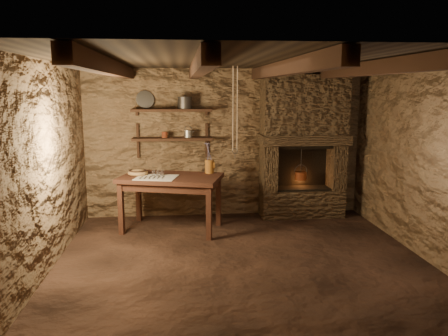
{
  "coord_description": "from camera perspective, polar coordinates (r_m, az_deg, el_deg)",
  "views": [
    {
      "loc": [
        -0.72,
        -5.07,
        2.07
      ],
      "look_at": [
        -0.12,
        0.9,
        0.99
      ],
      "focal_mm": 35.0,
      "sensor_mm": 36.0,
      "label": 1
    }
  ],
  "objects": [
    {
      "name": "right_wall",
      "position": [
        5.94,
        24.37,
        0.9
      ],
      "size": [
        0.04,
        4.0,
        2.4
      ],
      "primitive_type": "cube",
      "color": "brown",
      "rests_on": "floor"
    },
    {
      "name": "rusty_tin",
      "position": [
        6.95,
        -7.74,
        4.33
      ],
      "size": [
        0.11,
        0.11,
        0.09
      ],
      "primitive_type": "cylinder",
      "rotation": [
        0.0,
        0.0,
        -0.28
      ],
      "color": "#5D2212",
      "rests_on": "shelf_lower"
    },
    {
      "name": "pewter_cutlery_row",
      "position": [
        6.31,
        -8.84,
        -1.17
      ],
      "size": [
        0.5,
        0.29,
        0.01
      ],
      "primitive_type": null,
      "rotation": [
        0.0,
        0.0,
        -0.23
      ],
      "color": "gray",
      "rests_on": "linen_cloth"
    },
    {
      "name": "wooden_bowl",
      "position": [
        6.57,
        -11.18,
        -0.62
      ],
      "size": [
        0.31,
        0.31,
        0.1
      ],
      "primitive_type": "ellipsoid",
      "rotation": [
        0.0,
        0.0,
        -0.04
      ],
      "color": "olive",
      "rests_on": "work_table"
    },
    {
      "name": "stoneware_jug",
      "position": [
        6.57,
        -1.9,
        1.06
      ],
      "size": [
        0.17,
        0.17,
        0.47
      ],
      "rotation": [
        0.0,
        0.0,
        -0.31
      ],
      "color": "brown",
      "rests_on": "work_table"
    },
    {
      "name": "back_wall",
      "position": [
        7.16,
        0.1,
        3.26
      ],
      "size": [
        4.5,
        0.04,
        2.4
      ],
      "primitive_type": "cube",
      "color": "brown",
      "rests_on": "floor"
    },
    {
      "name": "ceiling",
      "position": [
        5.13,
        2.44,
        13.92
      ],
      "size": [
        4.5,
        4.0,
        0.04
      ],
      "primitive_type": "cube",
      "color": "black",
      "rests_on": "back_wall"
    },
    {
      "name": "iron_stockpot",
      "position": [
        6.91,
        -5.12,
        8.41
      ],
      "size": [
        0.29,
        0.29,
        0.17
      ],
      "primitive_type": "cylinder",
      "rotation": [
        0.0,
        0.0,
        -0.36
      ],
      "color": "#2E2B29",
      "rests_on": "shelf_upper"
    },
    {
      "name": "beam_far_left",
      "position": [
        5.13,
        -14.81,
        12.59
      ],
      "size": [
        0.14,
        3.95,
        0.16
      ],
      "primitive_type": "cube",
      "color": "black",
      "rests_on": "ceiling"
    },
    {
      "name": "shelf_lower",
      "position": [
        6.95,
        -6.77,
        3.81
      ],
      "size": [
        1.25,
        0.3,
        0.04
      ],
      "primitive_type": "cube",
      "color": "black",
      "rests_on": "back_wall"
    },
    {
      "name": "beam_mid_left",
      "position": [
        5.08,
        -3.31,
        12.93
      ],
      "size": [
        0.14,
        3.95,
        0.16
      ],
      "primitive_type": "cube",
      "color": "black",
      "rests_on": "ceiling"
    },
    {
      "name": "drinking_glasses",
      "position": [
        6.43,
        -8.63,
        -0.67
      ],
      "size": [
        0.18,
        0.05,
        0.07
      ],
      "primitive_type": null,
      "color": "white",
      "rests_on": "linen_cloth"
    },
    {
      "name": "left_wall",
      "position": [
        5.37,
        -22.19,
        0.15
      ],
      "size": [
        0.04,
        4.0,
        2.4
      ],
      "primitive_type": "cube",
      "color": "brown",
      "rests_on": "floor"
    },
    {
      "name": "small_kettle",
      "position": [
        6.95,
        -4.71,
        4.49
      ],
      "size": [
        0.2,
        0.17,
        0.18
      ],
      "primitive_type": null,
      "rotation": [
        0.0,
        0.0,
        0.28
      ],
      "color": "#A6A7A1",
      "rests_on": "shelf_lower"
    },
    {
      "name": "tin_pan",
      "position": [
        7.03,
        -10.28,
        8.79
      ],
      "size": [
        0.3,
        0.19,
        0.28
      ],
      "primitive_type": "cylinder",
      "rotation": [
        1.26,
        0.0,
        0.25
      ],
      "color": "#A6A7A1",
      "rests_on": "shelf_upper"
    },
    {
      "name": "work_table",
      "position": [
        6.52,
        -6.9,
        -4.3
      ],
      "size": [
        1.61,
        1.19,
        0.82
      ],
      "rotation": [
        0.0,
        0.0,
        -0.28
      ],
      "color": "#341A12",
      "rests_on": "floor"
    },
    {
      "name": "front_wall",
      "position": [
        3.27,
        7.25,
        -5.26
      ],
      "size": [
        4.5,
        0.04,
        2.4
      ],
      "primitive_type": "cube",
      "color": "brown",
      "rests_on": "floor"
    },
    {
      "name": "red_pot",
      "position": [
        7.19,
        9.98,
        -0.92
      ],
      "size": [
        0.23,
        0.23,
        0.54
      ],
      "rotation": [
        0.0,
        0.0,
        0.25
      ],
      "color": "maroon",
      "rests_on": "hearth"
    },
    {
      "name": "hearth",
      "position": [
        7.17,
        10.3,
        3.32
      ],
      "size": [
        1.43,
        0.51,
        2.3
      ],
      "color": "#35261A",
      "rests_on": "floor"
    },
    {
      "name": "floor",
      "position": [
        5.52,
        2.25,
        -11.78
      ],
      "size": [
        4.5,
        4.5,
        0.0
      ],
      "primitive_type": "plane",
      "color": "black",
      "rests_on": "ground"
    },
    {
      "name": "beam_mid_right",
      "position": [
        5.22,
        8.01,
        12.78
      ],
      "size": [
        0.14,
        3.95,
        0.16
      ],
      "primitive_type": "cube",
      "color": "black",
      "rests_on": "ceiling"
    },
    {
      "name": "linen_cloth",
      "position": [
        6.33,
        -8.83,
        -1.22
      ],
      "size": [
        0.66,
        0.57,
        0.01
      ],
      "primitive_type": "cube",
      "rotation": [
        0.0,
        0.0,
        -0.23
      ],
      "color": "silver",
      "rests_on": "work_table"
    },
    {
      "name": "shelf_upper",
      "position": [
        6.92,
        -6.84,
        7.52
      ],
      "size": [
        1.25,
        0.3,
        0.04
      ],
      "primitive_type": "cube",
      "color": "black",
      "rests_on": "back_wall"
    },
    {
      "name": "hanging_ropes",
      "position": [
        6.17,
        1.47,
        7.73
      ],
      "size": [
        0.08,
        0.08,
        1.2
      ],
      "primitive_type": null,
      "color": "tan",
      "rests_on": "ceiling"
    },
    {
      "name": "beam_far_right",
      "position": [
        5.54,
        18.35,
        12.22
      ],
      "size": [
        0.14,
        3.95,
        0.16
      ],
      "primitive_type": "cube",
      "color": "black",
      "rests_on": "ceiling"
    }
  ]
}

